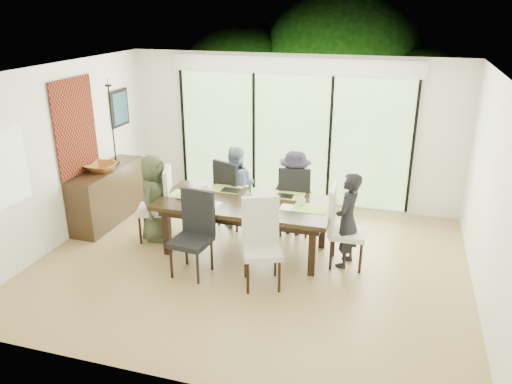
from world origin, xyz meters
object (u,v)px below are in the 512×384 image
(person_far_left, at_px, (235,187))
(cup_a, at_px, (205,190))
(chair_right_end, at_px, (348,227))
(laptop, at_px, (189,197))
(chair_near_left, at_px, (191,235))
(table_top, at_px, (246,203))
(cup_c, at_px, (301,202))
(chair_far_left, at_px, (235,192))
(vase, at_px, (250,196))
(chair_far_right, at_px, (295,198))
(chair_left_end, at_px, (154,204))
(person_left_end, at_px, (154,198))
(chair_near_right, at_px, (262,245))
(person_far_right, at_px, (295,193))
(bowl, at_px, (101,167))
(person_right_end, at_px, (347,220))
(cup_b, at_px, (253,202))
(sideboard, at_px, (108,195))

(person_far_left, xyz_separation_m, cup_a, (-0.25, -0.68, 0.16))
(chair_right_end, xyz_separation_m, laptop, (-2.35, -0.10, 0.23))
(chair_right_end, height_order, chair_near_left, same)
(chair_right_end, bearing_deg, table_top, 87.50)
(cup_c, bearing_deg, chair_far_left, 149.04)
(vase, bearing_deg, chair_far_right, 57.99)
(chair_left_end, height_order, vase, chair_left_end)
(person_left_end, xyz_separation_m, vase, (1.53, 0.05, 0.18))
(table_top, bearing_deg, chair_near_right, -60.11)
(table_top, height_order, chair_far_left, chair_far_left)
(person_far_right, bearing_deg, chair_left_end, 27.68)
(chair_far_right, bearing_deg, cup_c, 99.63)
(chair_right_end, bearing_deg, chair_far_right, 45.68)
(person_far_right, relative_size, cup_c, 10.40)
(chair_far_right, xyz_separation_m, cup_a, (-1.25, -0.70, 0.26))
(vase, bearing_deg, bowl, 174.66)
(chair_left_end, xyz_separation_m, chair_near_right, (2.00, -0.87, 0.00))
(chair_left_end, distance_m, cup_a, 0.86)
(chair_right_end, xyz_separation_m, person_left_end, (-2.98, 0.00, 0.10))
(vase, bearing_deg, chair_left_end, -178.15)
(table_top, distance_m, vase, 0.12)
(cup_a, bearing_deg, person_far_left, 69.81)
(person_right_end, xyz_separation_m, cup_a, (-2.18, 0.15, 0.16))
(chair_near_left, bearing_deg, chair_left_end, 144.87)
(chair_near_right, relative_size, cup_b, 11.00)
(table_top, xyz_separation_m, bowl, (-2.57, 0.30, 0.23))
(chair_near_right, relative_size, bowl, 2.37)
(chair_far_left, height_order, cup_b, chair_far_left)
(person_right_end, bearing_deg, table_top, -79.05)
(chair_left_end, xyz_separation_m, chair_far_left, (1.05, 0.85, 0.00))
(person_far_left, relative_size, cup_b, 12.90)
(vase, bearing_deg, sideboard, 172.50)
(chair_far_left, xyz_separation_m, person_far_right, (1.00, -0.02, 0.10))
(chair_left_end, relative_size, laptop, 3.33)
(sideboard, distance_m, bowl, 0.54)
(sideboard, bearing_deg, chair_right_end, -5.54)
(chair_left_end, distance_m, chair_far_right, 2.22)
(person_far_left, bearing_deg, sideboard, 3.45)
(chair_far_right, relative_size, person_right_end, 0.85)
(sideboard, bearing_deg, person_left_end, -19.89)
(chair_far_right, xyz_separation_m, person_right_end, (0.93, -0.85, 0.10))
(chair_right_end, distance_m, sideboard, 4.09)
(person_far_right, relative_size, bowl, 2.78)
(table_top, bearing_deg, chair_far_left, 117.90)
(table_top, xyz_separation_m, person_left_end, (-1.48, 0.00, -0.08))
(chair_far_right, bearing_deg, vase, 49.19)
(chair_right_end, height_order, person_left_end, person_left_end)
(person_far_right, distance_m, laptop, 1.69)
(chair_near_right, height_order, cup_c, chair_near_right)
(chair_near_left, xyz_separation_m, bowl, (-2.07, 1.17, 0.41))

